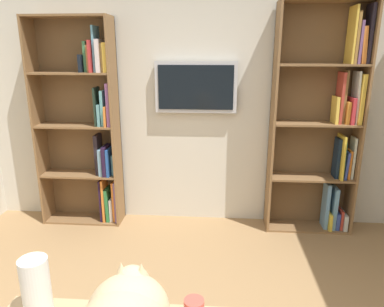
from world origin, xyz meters
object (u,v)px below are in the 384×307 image
(bookshelf_left, at_px, (326,125))
(wall_mounted_tv, at_px, (196,87))
(bookshelf_right, at_px, (88,127))
(paper_towel_roll, at_px, (36,289))

(bookshelf_left, distance_m, wall_mounted_tv, 1.33)
(bookshelf_right, relative_size, paper_towel_roll, 8.17)
(bookshelf_left, xyz_separation_m, wall_mounted_tv, (1.28, -0.08, 0.35))
(paper_towel_roll, bearing_deg, wall_mounted_tv, -100.68)
(bookshelf_right, relative_size, wall_mounted_tv, 2.59)
(bookshelf_left, distance_m, paper_towel_roll, 2.94)
(bookshelf_right, bearing_deg, paper_towel_roll, 105.45)
(bookshelf_left, relative_size, paper_towel_roll, 8.61)
(bookshelf_left, height_order, wall_mounted_tv, bookshelf_left)
(bookshelf_right, xyz_separation_m, wall_mounted_tv, (-1.11, -0.08, 0.41))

